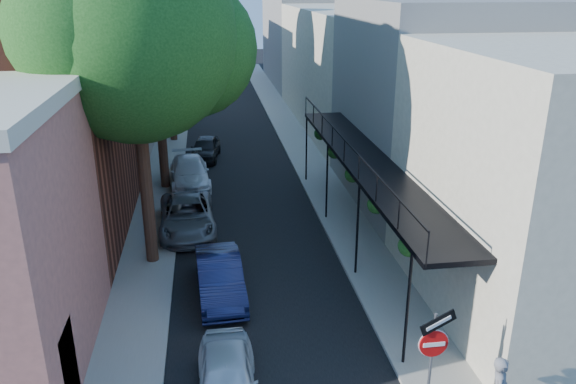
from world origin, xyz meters
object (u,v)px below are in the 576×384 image
object	(u,v)px
sign_post	(433,348)
parked_car_c	(187,216)
oak_near	(147,40)
parked_car_b	(220,277)
oak_far	(172,7)
oak_mid	(163,42)
parked_car_a	(227,379)
parked_car_d	(190,173)
parked_car_e	(205,148)

from	to	relation	value
sign_post	parked_car_c	world-z (taller)	sign_post
oak_near	parked_car_b	bearing A→B (deg)	-56.39
sign_post	oak_near	world-z (taller)	oak_near
oak_far	oak_mid	bearing A→B (deg)	-90.41
parked_car_a	oak_mid	bearing A→B (deg)	97.91
parked_car_b	parked_car_c	bearing A→B (deg)	98.98
oak_near	parked_car_a	distance (m)	10.92
sign_post	parked_car_a	world-z (taller)	sign_post
parked_car_c	parked_car_d	xyz separation A→B (m)	(-0.01, 5.63, 0.01)
parked_car_c	parked_car_d	world-z (taller)	parked_car_d
oak_near	parked_car_d	xyz separation A→B (m)	(0.77, 8.04, -7.20)
oak_near	parked_car_d	size ratio (longest dim) A/B	2.46
oak_far	parked_car_d	xyz separation A→B (m)	(0.75, -8.97, -7.58)
sign_post	parked_car_d	size ratio (longest dim) A/B	0.64
oak_near	parked_car_e	world-z (taller)	oak_near
sign_post	parked_car_c	xyz separation A→B (m)	(-5.75, 11.70, -1.37)
sign_post	parked_car_d	bearing A→B (deg)	108.38
parked_car_a	parked_car_c	world-z (taller)	parked_car_c
parked_car_e	parked_car_d	bearing A→B (deg)	-92.55
oak_near	parked_car_b	size ratio (longest dim) A/B	2.81
oak_near	parked_car_e	size ratio (longest dim) A/B	3.06
sign_post	parked_car_b	distance (m)	7.95
parked_car_e	oak_near	bearing A→B (deg)	-89.52
parked_car_e	parked_car_a	bearing A→B (deg)	-81.25
parked_car_a	parked_car_b	world-z (taller)	parked_car_b
oak_mid	parked_car_c	bearing A→B (deg)	-81.49
oak_near	parked_car_c	world-z (taller)	oak_near
oak_far	parked_car_b	size ratio (longest dim) A/B	2.93
parked_car_d	parked_car_c	bearing A→B (deg)	-94.18
oak_mid	parked_car_c	xyz separation A→B (m)	(0.83, -5.56, -6.39)
oak_mid	parked_car_e	distance (m)	8.04
parked_car_d	parked_car_a	bearing A→B (deg)	-90.01
parked_car_a	parked_car_e	distance (m)	20.45
parked_car_a	parked_car_c	bearing A→B (deg)	97.22
oak_mid	oak_far	world-z (taller)	oak_far
sign_post	parked_car_a	bearing A→B (deg)	163.26
oak_mid	oak_far	xyz separation A→B (m)	(0.06, 9.04, 1.20)
sign_post	oak_near	distance (m)	12.77
oak_far	parked_car_e	distance (m)	8.98
oak_mid	parked_car_c	distance (m)	8.51
parked_car_a	oak_far	bearing A→B (deg)	95.15
oak_near	oak_far	size ratio (longest dim) A/B	0.96
parked_car_d	oak_far	bearing A→B (deg)	90.49
parked_car_a	parked_car_e	size ratio (longest dim) A/B	0.98
oak_far	parked_car_c	xyz separation A→B (m)	(0.77, -14.60, -7.59)
oak_far	parked_car_d	world-z (taller)	oak_far
sign_post	parked_car_d	distance (m)	18.31
sign_post	oak_near	bearing A→B (deg)	125.09
parked_car_c	parked_car_d	size ratio (longest dim) A/B	1.03
sign_post	oak_mid	xyz separation A→B (m)	(-6.58, 17.26, 5.02)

